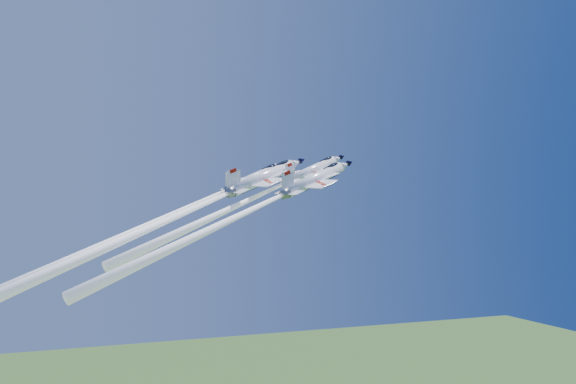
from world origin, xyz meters
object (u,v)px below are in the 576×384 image
object	(u,v)px
jet_slot	(164,222)
jet_lead	(247,201)
jet_left	(159,220)
jet_right	(240,215)

from	to	relation	value
jet_slot	jet_lead	bearing A→B (deg)	85.12
jet_left	jet_slot	size ratio (longest dim) A/B	0.97
jet_right	jet_slot	world-z (taller)	jet_slot
jet_left	jet_slot	world-z (taller)	jet_left
jet_left	jet_right	world-z (taller)	jet_left
jet_lead	jet_slot	xyz separation A→B (m)	(-14.73, -3.57, -3.36)
jet_right	jet_slot	size ratio (longest dim) A/B	0.86
jet_left	jet_slot	xyz separation A→B (m)	(-0.41, -7.04, -0.11)
jet_lead	jet_left	distance (m)	15.09
jet_lead	jet_right	world-z (taller)	jet_lead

